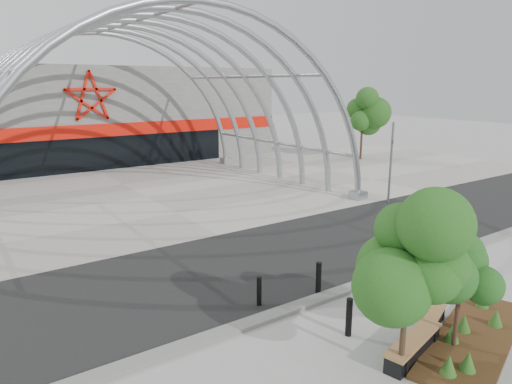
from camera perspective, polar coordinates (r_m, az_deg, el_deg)
ground at (r=15.32m, az=8.73°, el=-12.42°), size 140.00×140.00×0.00m
road at (r=17.78m, az=0.92°, el=-8.46°), size 140.00×7.00×0.02m
forecourt at (r=27.97m, az=-13.49°, el=-0.64°), size 60.00×17.00×0.04m
kerb at (r=15.13m, az=9.40°, el=-12.53°), size 60.00×0.50×0.12m
arena_building at (r=44.50m, az=-22.35°, el=9.02°), size 34.00×15.24×8.00m
vault_canopy at (r=27.97m, az=-13.49°, el=-0.65°), size 20.80×15.80×20.36m
planting_bed at (r=13.87m, az=25.49°, el=-15.91°), size 5.76×3.31×0.58m
signal_pole at (r=26.64m, az=16.50°, el=3.69°), size 0.34×0.63×4.57m
street_tree_0 at (r=10.65m, az=18.69°, el=-7.06°), size 1.85×1.85×4.23m
street_tree_1 at (r=12.39m, az=24.43°, el=-8.00°), size 1.39×1.39×3.29m
bench_0 at (r=12.61m, az=19.04°, el=-17.86°), size 2.41×1.05×0.49m
bench_1 at (r=14.00m, az=21.03°, el=-14.95°), size 1.88×1.04×0.39m
bollard_0 at (r=14.20m, az=0.39°, el=-12.32°), size 0.15×0.15×0.93m
bollard_1 at (r=12.90m, az=11.54°, el=-15.08°), size 0.17×0.17×1.08m
bollard_2 at (r=14.98m, az=7.82°, el=-10.69°), size 0.18×0.18×1.10m
bollard_3 at (r=16.95m, az=19.97°, el=-8.43°), size 0.18×0.18×1.12m
bollard_4 at (r=16.70m, az=20.42°, el=-8.78°), size 0.18×0.18×1.13m
bg_tree_1 at (r=41.49m, az=13.22°, el=9.77°), size 2.70×2.70×5.91m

